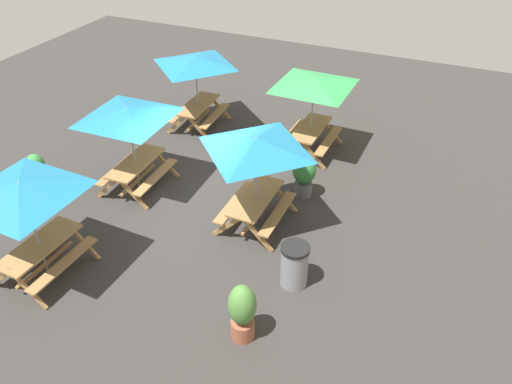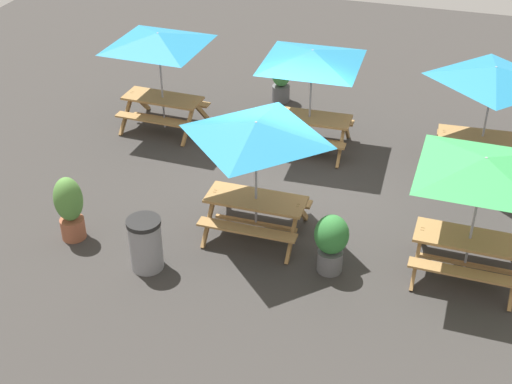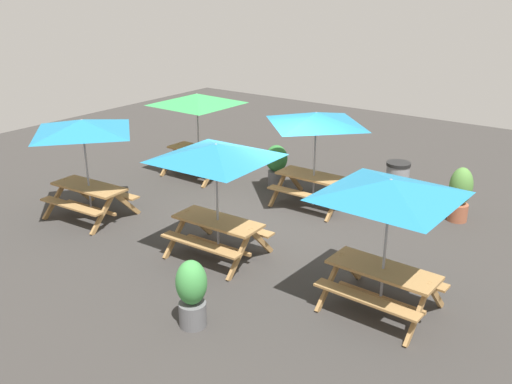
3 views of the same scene
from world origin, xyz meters
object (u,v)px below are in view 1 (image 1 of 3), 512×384
at_px(picnic_table_4, 23,196).
at_px(picnic_table_1, 195,66).
at_px(potted_plant_0, 304,175).
at_px(trash_bin_gray, 294,265).
at_px(picnic_table_3, 314,87).
at_px(potted_plant_2, 242,311).
at_px(potted_plant_1, 38,173).
at_px(picnic_table_2, 256,151).
at_px(picnic_table_0, 128,119).

bearing_deg(picnic_table_4, picnic_table_1, 4.11).
bearing_deg(potted_plant_0, trash_bin_gray, -164.17).
relative_size(picnic_table_3, picnic_table_4, 1.00).
distance_m(picnic_table_1, potted_plant_2, 8.50).
xyz_separation_m(picnic_table_1, trash_bin_gray, (-5.28, -5.14, -1.49)).
relative_size(picnic_table_1, potted_plant_1, 2.05).
distance_m(picnic_table_1, potted_plant_0, 5.03).
relative_size(picnic_table_2, trash_bin_gray, 2.38).
relative_size(trash_bin_gray, potted_plant_1, 0.86).
xyz_separation_m(picnic_table_4, trash_bin_gray, (1.81, -4.88, -1.49)).
xyz_separation_m(picnic_table_0, potted_plant_0, (1.38, -4.08, -1.37)).
distance_m(trash_bin_gray, potted_plant_0, 3.14).
bearing_deg(picnic_table_3, potted_plant_0, -164.26).
distance_m(picnic_table_3, potted_plant_0, 2.66).
bearing_deg(potted_plant_2, picnic_table_4, 91.99).
bearing_deg(picnic_table_0, picnic_table_1, 1.50).
relative_size(picnic_table_0, picnic_table_4, 1.00).
xyz_separation_m(potted_plant_1, potted_plant_2, (-2.05, -6.68, 0.07)).
bearing_deg(trash_bin_gray, picnic_table_4, 110.29).
distance_m(picnic_table_2, trash_bin_gray, 2.59).
xyz_separation_m(picnic_table_4, potted_plant_2, (0.16, -4.50, -1.32)).
xyz_separation_m(picnic_table_0, potted_plant_2, (-3.29, -4.55, -1.32)).
distance_m(picnic_table_2, potted_plant_2, 3.59).
bearing_deg(potted_plant_1, picnic_table_0, -59.92).
xyz_separation_m(trash_bin_gray, potted_plant_0, (3.02, 0.86, 0.12)).
height_order(picnic_table_2, trash_bin_gray, picnic_table_2).
bearing_deg(picnic_table_1, potted_plant_0, -121.22).
xyz_separation_m(picnic_table_4, potted_plant_0, (4.82, -4.03, -1.37)).
bearing_deg(trash_bin_gray, potted_plant_2, 166.79).
xyz_separation_m(picnic_table_2, picnic_table_3, (3.73, -0.08, 0.00)).
distance_m(potted_plant_0, potted_plant_1, 6.74).
distance_m(picnic_table_1, potted_plant_1, 5.42).
bearing_deg(potted_plant_0, potted_plant_1, 112.81).
height_order(picnic_table_4, potted_plant_0, picnic_table_4).
height_order(picnic_table_1, picnic_table_4, same).
relative_size(picnic_table_2, potted_plant_1, 2.05).
bearing_deg(picnic_table_2, potted_plant_1, 100.96).
relative_size(picnic_table_1, potted_plant_2, 1.84).
bearing_deg(potted_plant_0, picnic_table_4, 140.14).
height_order(picnic_table_3, potted_plant_0, picnic_table_3).
distance_m(picnic_table_0, picnic_table_1, 3.64).
height_order(picnic_table_0, potted_plant_0, picnic_table_0).
bearing_deg(potted_plant_2, picnic_table_3, 8.59).
bearing_deg(picnic_table_0, trash_bin_gray, -110.14).
relative_size(picnic_table_1, picnic_table_4, 0.83).
distance_m(picnic_table_1, picnic_table_2, 5.25).
xyz_separation_m(picnic_table_1, picnic_table_4, (-7.08, -0.26, 0.00)).
height_order(picnic_table_0, potted_plant_1, picnic_table_0).
bearing_deg(picnic_table_3, potted_plant_1, 131.79).
bearing_deg(picnic_table_4, trash_bin_gray, -67.68).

